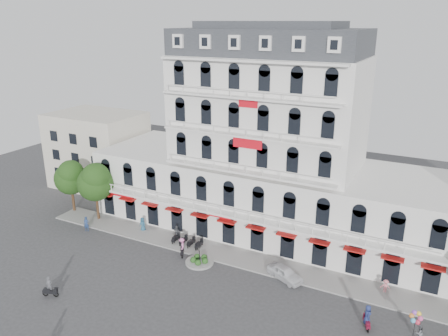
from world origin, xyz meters
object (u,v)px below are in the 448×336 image
Objects in this scene: parked_car at (285,273)px; rider_center at (182,246)px; balloon_vendor at (418,326)px; rider_west at (50,288)px; rider_east at (367,317)px.

parked_car is 1.90× the size of rider_center.
rider_west is at bearing -163.08° from balloon_vendor.
rider_center reaches higher than parked_car.
rider_center is (-21.26, 3.22, -0.00)m from rider_east.
rider_west is 0.91× the size of balloon_vendor.
balloon_vendor reaches higher than rider_west.
parked_car is at bearing 63.47° from rider_center.
rider_east is at bearing -90.36° from parked_car.
rider_east is (9.03, -4.02, 0.46)m from parked_car.
rider_west reaches higher than parked_car.
rider_east is at bearing 51.11° from rider_center.
parked_car is 1.91× the size of rider_west.
rider_center reaches higher than rider_west.
parked_car is 23.72m from rider_west.
parked_car is at bearing 164.86° from balloon_vendor.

